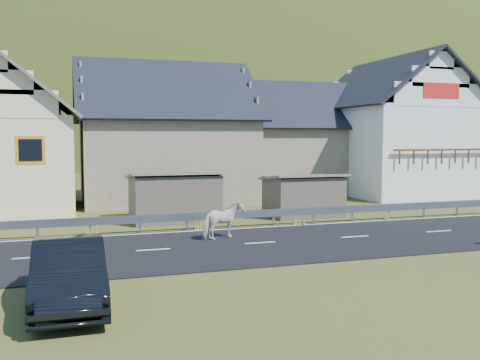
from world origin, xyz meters
name	(u,v)px	position (x,y,z in m)	size (l,w,h in m)	color
ground	(260,244)	(0.00, 0.00, 0.00)	(160.00, 160.00, 0.00)	#43491D
road	(260,243)	(0.00, 0.00, 0.02)	(60.00, 7.00, 0.04)	black
lane_markings	(260,243)	(0.00, 0.00, 0.04)	(60.00, 6.60, 0.01)	silver
guardrail	(232,215)	(0.00, 3.68, 0.56)	(28.10, 0.09, 0.75)	#93969B
shed_left	(174,198)	(-2.00, 6.50, 1.10)	(4.30, 3.30, 2.40)	#6C6051
shed_right	(303,196)	(4.50, 6.00, 1.00)	(3.80, 2.90, 2.20)	#6C6051
house_cream	(3,130)	(-10.00, 12.00, 4.36)	(7.80, 9.80, 8.30)	#FAE8B6
house_stone_a	(164,127)	(-1.00, 15.00, 4.63)	(10.80, 9.80, 8.90)	gray
house_stone_b	(297,133)	(9.00, 17.00, 4.24)	(9.80, 8.80, 8.10)	gray
house_white	(393,121)	(15.00, 14.00, 5.06)	(8.80, 10.80, 9.70)	white
mountain	(104,203)	(5.00, 180.00, -20.00)	(440.00, 280.00, 260.00)	#2F3E14
horse	(223,220)	(-1.08, 1.22, 0.76)	(1.71, 0.78, 1.45)	silver
car	(69,273)	(-6.82, -5.42, 0.77)	(1.64, 4.70, 1.55)	black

